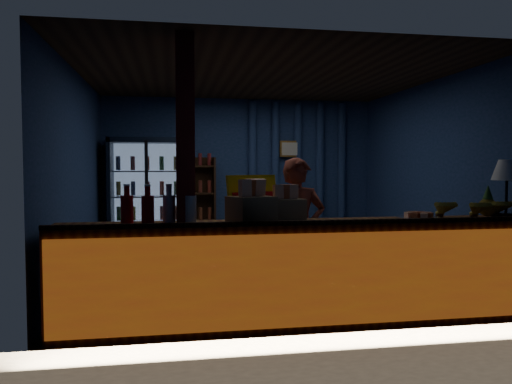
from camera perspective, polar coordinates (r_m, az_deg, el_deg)
ground at (r=6.57m, az=0.89°, el=-9.82°), size 4.60×4.60×0.00m
room_walls at (r=6.40m, az=0.91°, el=4.00°), size 4.60×4.60×4.60m
counter at (r=4.64m, az=5.27°, el=-9.20°), size 4.40×0.57×0.99m
support_post at (r=4.40m, az=-8.05°, el=0.93°), size 0.16×0.16×2.60m
beverage_cooler at (r=8.24m, az=-12.26°, el=-0.71°), size 1.20×0.62×1.90m
bottle_shelf at (r=8.39m, az=-6.39°, el=-1.55°), size 0.50×0.28×1.60m
curtain_folds at (r=8.71m, az=4.80°, el=1.96°), size 1.74×0.14×2.50m
framed_picture at (r=8.64m, az=3.92°, el=4.94°), size 0.36×0.04×0.28m
shopkeeper at (r=5.15m, az=4.84°, el=-4.67°), size 0.57×0.38×1.54m
green_chair at (r=8.09m, az=6.98°, el=-5.50°), size 0.77×0.78×0.53m
side_table at (r=7.86m, az=0.52°, el=-5.58°), size 0.70×0.56×0.67m
yellow_sign at (r=4.67m, az=-0.36°, el=-0.63°), size 0.53×0.30×0.42m
soda_bottles at (r=4.40m, az=-11.07°, el=-1.82°), size 0.65×0.19×0.35m
snack_box_left at (r=4.41m, az=-0.54°, el=-1.79°), size 0.46×0.43×0.39m
snack_box_centre at (r=4.59m, az=3.39°, el=-1.85°), size 0.35×0.30×0.34m
pastry_tray at (r=4.99m, az=18.05°, el=-2.71°), size 0.41×0.41×0.07m
banana_bunches at (r=5.25m, az=23.48°, el=-1.76°), size 0.86×0.32×0.19m
table_lamp at (r=5.43m, az=26.76°, el=2.02°), size 0.29×0.29×0.57m
pineapple at (r=5.41m, az=24.95°, el=-1.28°), size 0.18×0.18×0.31m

